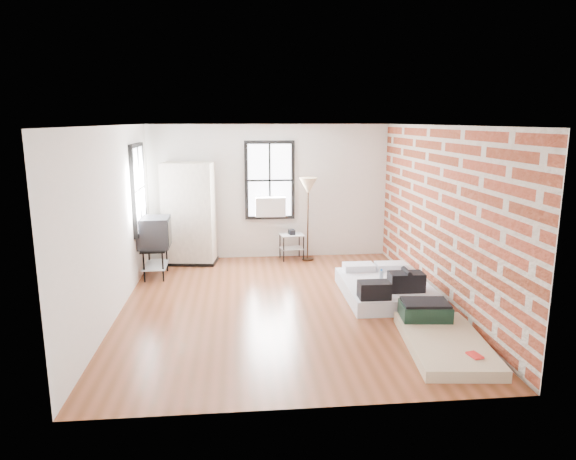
{
  "coord_description": "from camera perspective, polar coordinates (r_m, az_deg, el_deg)",
  "views": [
    {
      "loc": [
        -0.66,
        -7.69,
        2.87
      ],
      "look_at": [
        0.12,
        0.3,
        1.15
      ],
      "focal_mm": 32.0,
      "sensor_mm": 36.0,
      "label": 1
    }
  ],
  "objects": [
    {
      "name": "floor_lamp",
      "position": [
        10.53,
        2.25,
        4.51
      ],
      "size": [
        0.37,
        0.37,
        1.73
      ],
      "color": "black",
      "rests_on": "ground"
    },
    {
      "name": "tv_stand",
      "position": [
        9.79,
        -14.61,
        -0.45
      ],
      "size": [
        0.58,
        0.81,
        1.13
      ],
      "rotation": [
        0.0,
        0.0,
        0.03
      ],
      "color": "black",
      "rests_on": "ground"
    },
    {
      "name": "side_table",
      "position": [
        10.74,
        0.41,
        -1.06
      ],
      "size": [
        0.54,
        0.46,
        0.64
      ],
      "rotation": [
        0.0,
        0.0,
        0.16
      ],
      "color": "black",
      "rests_on": "ground"
    },
    {
      "name": "room_shell",
      "position": [
        8.18,
        0.71,
        4.1
      ],
      "size": [
        5.02,
        6.02,
        2.8
      ],
      "color": "silver",
      "rests_on": "ground"
    },
    {
      "name": "wardrobe",
      "position": [
        10.55,
        -10.93,
        1.77
      ],
      "size": [
        1.11,
        0.73,
        2.06
      ],
      "rotation": [
        0.0,
        0.0,
        -0.13
      ],
      "color": "black",
      "rests_on": "ground"
    },
    {
      "name": "mattress_main",
      "position": [
        8.7,
        10.81,
        -6.28
      ],
      "size": [
        1.39,
        1.88,
        0.6
      ],
      "rotation": [
        0.0,
        0.0,
        -0.01
      ],
      "color": "white",
      "rests_on": "ground"
    },
    {
      "name": "ground",
      "position": [
        8.23,
        -0.66,
        -8.34
      ],
      "size": [
        6.0,
        6.0,
        0.0
      ],
      "primitive_type": "plane",
      "color": "brown",
      "rests_on": "ground"
    },
    {
      "name": "mattress_bare",
      "position": [
        7.16,
        16.53,
        -11.07
      ],
      "size": [
        1.14,
        1.91,
        0.39
      ],
      "rotation": [
        0.0,
        0.0,
        -0.1
      ],
      "color": "#C5B48E",
      "rests_on": "ground"
    }
  ]
}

